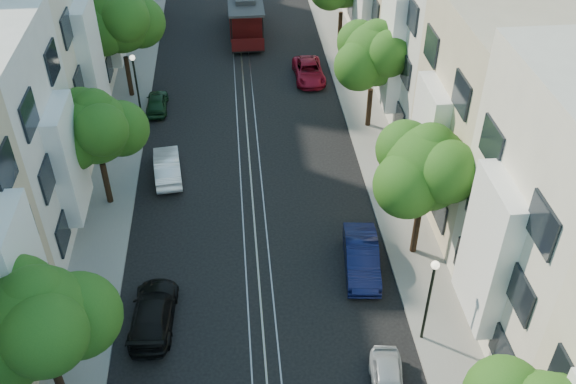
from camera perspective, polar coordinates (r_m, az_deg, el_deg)
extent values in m
plane|color=black|center=(45.04, -4.08, 10.77)|extent=(200.00, 200.00, 0.00)
cube|color=gray|center=(45.68, 5.21, 11.20)|extent=(2.50, 80.00, 0.12)
cube|color=gray|center=(45.51, -13.38, 10.19)|extent=(2.50, 80.00, 0.12)
cube|color=gray|center=(45.03, -4.79, 10.74)|extent=(0.06, 80.00, 0.02)
cube|color=gray|center=(45.04, -4.08, 10.78)|extent=(0.06, 80.00, 0.02)
cube|color=gray|center=(45.05, -3.37, 10.82)|extent=(0.06, 80.00, 0.02)
cube|color=tan|center=(45.04, -4.08, 10.77)|extent=(0.08, 80.00, 0.01)
cube|color=white|center=(24.24, 17.43, -5.08)|extent=(0.90, 3.04, 6.05)
cube|color=beige|center=(31.28, 19.29, 5.98)|extent=(7.00, 8.00, 10.00)
cube|color=white|center=(30.38, 12.38, 4.56)|extent=(0.90, 3.04, 5.50)
cube|color=silver|center=(37.40, 15.23, 13.83)|extent=(7.00, 8.00, 12.00)
cube|color=white|center=(36.69, 9.25, 12.54)|extent=(0.90, 3.04, 6.60)
cube|color=#C6B28C|center=(44.97, 11.77, 16.34)|extent=(7.00, 8.00, 9.00)
cube|color=white|center=(44.33, 6.75, 15.53)|extent=(0.90, 3.04, 4.95)
cube|color=white|center=(23.92, -22.56, -7.57)|extent=(0.90, 3.04, 5.93)
cube|color=white|center=(30.12, -19.08, 2.70)|extent=(0.90, 3.04, 5.39)
cube|color=beige|center=(37.09, -23.28, 11.65)|extent=(7.00, 8.00, 11.76)
cube|color=white|center=(36.49, -17.17, 11.00)|extent=(0.90, 3.04, 6.47)
cube|color=silver|center=(44.70, -20.42, 14.53)|extent=(7.00, 8.00, 8.82)
cube|color=white|center=(44.15, -15.33, 14.26)|extent=(0.90, 3.04, 4.85)
cylinder|color=black|center=(29.53, 11.30, -3.36)|extent=(0.30, 0.30, 2.45)
sphere|color=#1C4A12|center=(27.41, 12.17, 2.10)|extent=(3.64, 3.64, 3.64)
sphere|color=#1C4A12|center=(28.35, 13.94, 2.13)|extent=(2.91, 2.91, 2.91)
sphere|color=#1C4A12|center=(26.79, 10.53, 0.61)|extent=(2.84, 2.84, 2.84)
sphere|color=#1C4A12|center=(27.01, 12.57, 3.78)|extent=(2.18, 2.18, 2.18)
cylinder|color=black|center=(38.20, 7.22, 7.47)|extent=(0.30, 0.30, 2.38)
sphere|color=#1C4A12|center=(36.62, 7.64, 12.02)|extent=(3.54, 3.54, 3.54)
sphere|color=#1C4A12|center=(37.48, 9.11, 11.82)|extent=(2.83, 2.83, 2.83)
sphere|color=#1C4A12|center=(35.95, 6.31, 11.07)|extent=(2.76, 2.76, 2.76)
sphere|color=#1C4A12|center=(36.35, 7.88, 13.36)|extent=(2.12, 2.12, 2.12)
cylinder|color=black|center=(47.79, 4.64, 14.23)|extent=(0.30, 0.30, 2.52)
sphere|color=#1C4A12|center=(22.10, -21.37, -10.67)|extent=(3.64, 3.64, 3.64)
sphere|color=#1C4A12|center=(22.41, -18.15, -10.39)|extent=(2.91, 2.91, 2.91)
sphere|color=#1C4A12|center=(22.19, -23.96, -12.53)|extent=(2.84, 2.84, 2.84)
sphere|color=#1C4A12|center=(21.51, -21.60, -8.87)|extent=(2.18, 2.18, 2.18)
cylinder|color=black|center=(33.10, -15.82, 0.76)|extent=(0.30, 0.30, 2.27)
sphere|color=#1C4A12|center=(31.34, -16.81, 5.46)|extent=(3.38, 3.38, 3.38)
sphere|color=#1C4A12|center=(31.75, -14.62, 5.48)|extent=(2.70, 2.70, 2.70)
sphere|color=#1C4A12|center=(31.13, -18.60, 4.17)|extent=(2.64, 2.64, 2.64)
sphere|color=#1C4A12|center=(30.95, -16.90, 6.97)|extent=(2.03, 2.03, 2.03)
cylinder|color=black|center=(42.24, -13.96, 9.96)|extent=(0.30, 0.30, 2.62)
sphere|color=#1C4A12|center=(40.70, -14.76, 14.56)|extent=(3.90, 3.90, 3.90)
sphere|color=#1C4A12|center=(41.15, -13.04, 14.48)|extent=(3.12, 3.12, 3.12)
sphere|color=#1C4A12|center=(40.35, -16.17, 13.64)|extent=(3.04, 3.04, 3.04)
sphere|color=#1C4A12|center=(40.45, -14.81, 15.80)|extent=(2.34, 2.34, 2.34)
cylinder|color=black|center=(52.22, -12.69, 15.48)|extent=(0.30, 0.30, 2.38)
cylinder|color=black|center=(25.37, 12.33, -9.60)|extent=(0.12, 0.12, 4.00)
sphere|color=#FFF2CC|center=(23.96, 12.96, -6.35)|extent=(0.32, 0.32, 0.32)
cylinder|color=black|center=(39.16, -13.25, 8.91)|extent=(0.12, 0.12, 4.00)
sphere|color=#FFF2CC|center=(38.27, -13.68, 11.52)|extent=(0.32, 0.32, 0.32)
cube|color=black|center=(50.31, -3.77, 14.37)|extent=(2.34, 8.05, 0.30)
cube|color=#480C0C|center=(49.84, -3.83, 15.64)|extent=(2.43, 5.03, 2.41)
cube|color=beige|center=(49.51, -3.87, 16.61)|extent=(2.48, 5.09, 0.60)
imported|color=#ABB1B7|center=(24.77, 8.87, -16.40)|extent=(1.65, 3.24, 1.06)
imported|color=#0B1038|center=(28.81, 6.56, -5.77)|extent=(1.86, 4.29, 1.37)
imported|color=maroon|center=(43.53, 1.87, 10.68)|extent=(1.96, 4.13, 1.14)
imported|color=black|center=(27.05, -11.89, -10.45)|extent=(1.96, 4.29, 1.22)
imported|color=white|center=(34.68, -10.69, 2.26)|extent=(1.75, 3.95, 1.26)
imported|color=#15341C|center=(40.79, -11.58, 7.83)|extent=(1.27, 3.13, 1.06)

